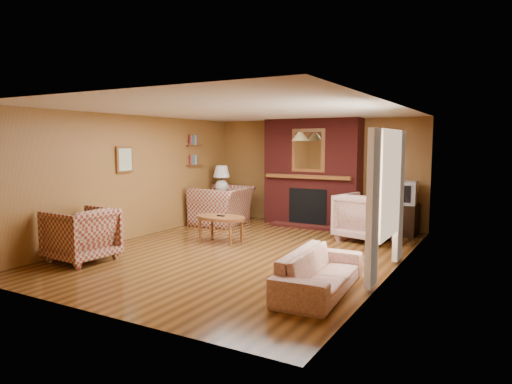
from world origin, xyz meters
The scene contains 20 objects.
floor centered at (0.00, 0.00, 0.00)m, with size 6.50×6.50×0.00m, color #3F240D.
ceiling centered at (0.00, 0.00, 2.40)m, with size 6.50×6.50×0.00m, color silver.
wall_back centered at (0.00, 3.25, 1.20)m, with size 6.50×6.50×0.00m, color olive.
wall_front centered at (0.00, -3.25, 1.20)m, with size 6.50×6.50×0.00m, color olive.
wall_left centered at (-2.50, 0.00, 1.20)m, with size 6.50×6.50×0.00m, color olive.
wall_right centered at (2.50, 0.00, 1.20)m, with size 6.50×6.50×0.00m, color olive.
fireplace centered at (0.00, 2.98, 1.18)m, with size 2.20×0.82×2.40m.
window_right centered at (2.45, -0.20, 1.13)m, with size 0.10×1.85×2.00m.
bookshelf centered at (-2.44, 1.90, 1.67)m, with size 0.09×0.55×0.71m.
botanical_print centered at (-2.47, -0.30, 1.55)m, with size 0.05×0.40×0.50m.
pendant_light centered at (0.00, 2.30, 2.00)m, with size 0.36×0.36×0.48m.
plaid_loveseat centered at (-1.85, 2.10, 0.43)m, with size 1.31×1.15×0.85m, color maroon.
plaid_armchair centered at (-1.95, -1.78, 0.42)m, with size 0.90×0.93×0.85m, color maroon.
floral_sofa centered at (1.90, -1.35, 0.26)m, with size 1.76×0.69×0.51m, color beige.
floral_armchair centered at (1.55, 1.95, 0.45)m, with size 0.96×0.99×0.90m, color beige.
coffee_table centered at (-0.78, 0.43, 0.44)m, with size 1.01×0.62×0.52m.
side_table centered at (-2.10, 2.45, 0.33)m, with size 0.50×0.50×0.67m, color brown.
table_lamp centered at (-2.10, 2.45, 1.04)m, with size 0.40×0.40×0.66m.
tv_stand centered at (2.05, 2.80, 0.32)m, with size 0.58×0.53×0.63m, color black.
crt_tv centered at (2.05, 2.79, 0.87)m, with size 0.55×0.55×0.47m.
Camera 1 is at (3.94, -6.60, 1.87)m, focal length 32.00 mm.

